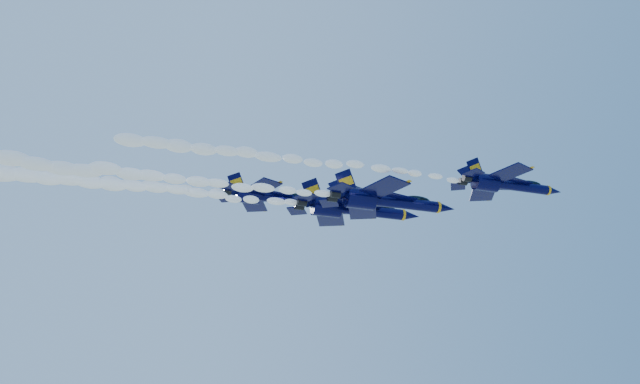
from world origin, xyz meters
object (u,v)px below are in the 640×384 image
object	(u,v)px
jet_second	(385,201)
jet_lead	(506,184)
jet_fourth	(269,197)
jet_third	(351,209)

from	to	relation	value
jet_second	jet_lead	bearing A→B (deg)	-23.81
jet_fourth	jet_third	bearing A→B (deg)	-41.46
jet_lead	jet_fourth	xyz separation A→B (m)	(-26.67, 24.11, 5.14)
jet_lead	jet_second	distance (m)	15.82
jet_second	jet_fourth	bearing A→B (deg)	124.63
jet_lead	jet_third	size ratio (longest dim) A/B	0.78
jet_second	jet_third	xyz separation A→B (m)	(-1.82, 8.53, 2.08)
jet_lead	jet_fourth	size ratio (longest dim) A/B	0.90
jet_third	jet_lead	bearing A→B (deg)	-42.52
jet_lead	jet_third	world-z (taller)	jet_third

